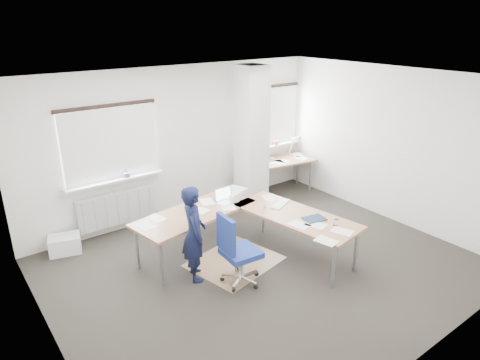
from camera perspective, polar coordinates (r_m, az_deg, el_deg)
ground at (r=6.70m, az=3.12°, el=-11.39°), size 6.00×6.00×0.00m
room_shell at (r=6.40m, az=2.07°, el=4.29°), size 6.04×5.04×2.82m
floor_mat at (r=6.79m, az=-0.72°, el=-10.81°), size 1.48×1.33×0.01m
white_crate at (r=7.53m, az=-22.32°, el=-7.93°), size 0.56×0.46×0.29m
desk_main at (r=6.70m, az=0.89°, el=-4.59°), size 2.79×2.63×0.96m
desk_side at (r=9.21m, az=5.58°, el=2.45°), size 1.50×0.93×1.22m
task_chair at (r=6.15m, az=-0.20°, el=-11.18°), size 0.60×0.59×1.10m
person at (r=6.12m, az=-6.16°, el=-7.08°), size 0.50×0.60×1.43m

